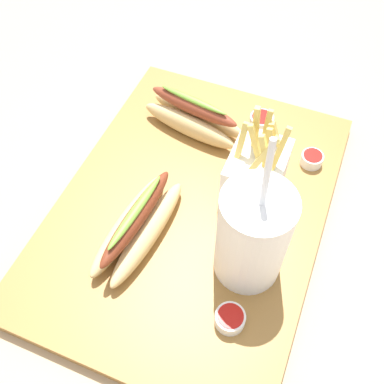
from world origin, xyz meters
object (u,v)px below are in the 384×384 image
object	(u,v)px
fries_basket	(256,175)
hot_dog_2	(194,117)
ketchup_cup_2	(230,318)
ketchup_cup_1	(312,159)
hot_dog_1	(138,225)
soda_cup	(252,236)
ketchup_cup_3	(261,121)

from	to	relation	value
fries_basket	hot_dog_2	bearing A→B (deg)	54.96
hot_dog_2	ketchup_cup_2	xyz separation A→B (m)	(-0.27, -0.15, -0.02)
hot_dog_2	ketchup_cup_1	bearing A→B (deg)	-89.76
hot_dog_1	fries_basket	bearing A→B (deg)	-45.55
hot_dog_1	ketchup_cup_2	xyz separation A→B (m)	(-0.07, -0.15, -0.01)
soda_cup	hot_dog_1	bearing A→B (deg)	94.20
hot_dog_1	soda_cup	bearing A→B (deg)	-85.80
fries_basket	hot_dog_1	world-z (taller)	fries_basket
hot_dog_1	hot_dog_2	size ratio (longest dim) A/B	1.07
soda_cup	hot_dog_1	distance (m)	0.15
hot_dog_1	ketchup_cup_1	size ratio (longest dim) A/B	5.50
hot_dog_2	ketchup_cup_3	size ratio (longest dim) A/B	4.53
hot_dog_1	ketchup_cup_2	size ratio (longest dim) A/B	4.96
fries_basket	ketchup_cup_3	world-z (taller)	fries_basket
ketchup_cup_1	ketchup_cup_3	distance (m)	0.10
soda_cup	fries_basket	bearing A→B (deg)	13.80
soda_cup	hot_dog_1	size ratio (longest dim) A/B	1.25
soda_cup	ketchup_cup_3	world-z (taller)	soda_cup
soda_cup	hot_dog_2	size ratio (longest dim) A/B	1.34
hot_dog_1	hot_dog_2	bearing A→B (deg)	1.25
hot_dog_1	ketchup_cup_2	distance (m)	0.16
fries_basket	ketchup_cup_2	xyz separation A→B (m)	(-0.18, -0.03, -0.04)
soda_cup	ketchup_cup_3	size ratio (longest dim) A/B	6.06
ketchup_cup_1	ketchup_cup_2	xyz separation A→B (m)	(-0.27, 0.03, 0.00)
soda_cup	ketchup_cup_1	size ratio (longest dim) A/B	6.89
fries_basket	ketchup_cup_3	bearing A→B (deg)	11.73
soda_cup	hot_dog_2	distance (m)	0.25
fries_basket	soda_cup	bearing A→B (deg)	-166.20
fries_basket	hot_dog_1	bearing A→B (deg)	134.45
soda_cup	ketchup_cup_3	distance (m)	0.25
ketchup_cup_1	ketchup_cup_3	world-z (taller)	ketchup_cup_3
hot_dog_2	ketchup_cup_2	bearing A→B (deg)	-150.30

